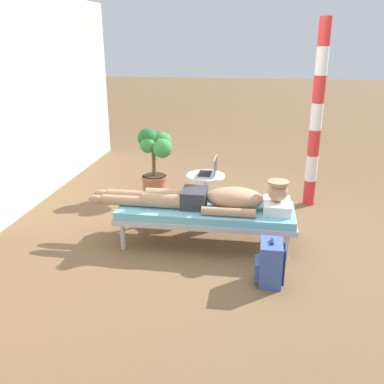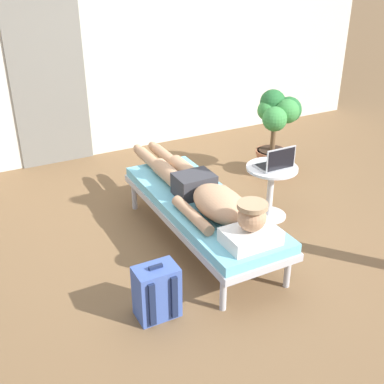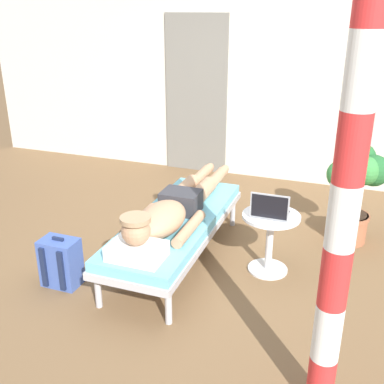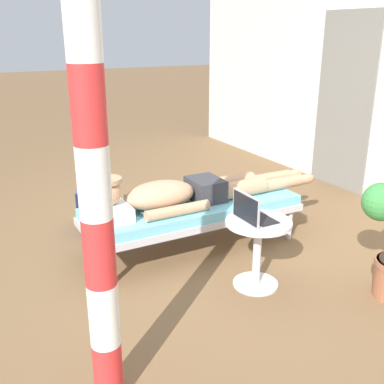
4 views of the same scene
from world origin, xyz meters
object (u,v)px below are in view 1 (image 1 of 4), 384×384
(potted_plant, at_px, (156,155))
(side_table, at_px, (206,188))
(backpack, at_px, (270,263))
(person_reclining, at_px, (213,199))
(porch_post, at_px, (316,117))
(lounge_chair, at_px, (206,213))
(laptop, at_px, (210,171))

(potted_plant, bearing_deg, side_table, -128.77)
(backpack, bearing_deg, potted_plant, 35.93)
(person_reclining, xyz_separation_m, side_table, (0.81, 0.18, -0.16))
(backpack, bearing_deg, porch_post, -14.83)
(lounge_chair, distance_m, laptop, 0.84)
(side_table, height_order, backpack, side_table)
(lounge_chair, xyz_separation_m, side_table, (0.81, 0.10, 0.01))
(laptop, bearing_deg, person_reclining, -171.11)
(laptop, height_order, porch_post, porch_post)
(person_reclining, bearing_deg, porch_post, -40.28)
(lounge_chair, height_order, person_reclining, person_reclining)
(lounge_chair, height_order, potted_plant, potted_plant)
(laptop, bearing_deg, side_table, 90.00)
(backpack, xyz_separation_m, potted_plant, (2.16, 1.57, 0.39))
(person_reclining, height_order, potted_plant, potted_plant)
(backpack, height_order, potted_plant, potted_plant)
(person_reclining, relative_size, laptop, 7.00)
(backpack, relative_size, potted_plant, 0.44)
(lounge_chair, distance_m, person_reclining, 0.19)
(potted_plant, bearing_deg, laptop, -127.01)
(lounge_chair, distance_m, porch_post, 2.02)
(person_reclining, height_order, laptop, laptop)
(person_reclining, xyz_separation_m, backpack, (-0.72, -0.61, -0.32))
(side_table, relative_size, laptop, 1.69)
(person_reclining, relative_size, porch_post, 0.92)
(laptop, xyz_separation_m, potted_plant, (0.63, 0.83, 0.00))
(side_table, xyz_separation_m, potted_plant, (0.63, 0.78, 0.23))
(person_reclining, relative_size, side_table, 4.15)
(person_reclining, bearing_deg, lounge_chair, 90.00)
(lounge_chair, relative_size, laptop, 6.14)
(lounge_chair, bearing_deg, backpack, -136.91)
(person_reclining, xyz_separation_m, porch_post, (1.37, -1.16, 0.67))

